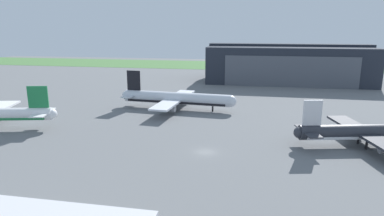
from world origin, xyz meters
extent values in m
plane|color=slate|center=(0.00, 0.00, 0.00)|extent=(440.00, 440.00, 0.00)
cube|color=#4B793F|center=(0.00, 174.73, 0.04)|extent=(440.00, 56.00, 0.08)
cube|color=#232833|center=(25.87, 105.75, 8.83)|extent=(78.22, 34.40, 17.65)
cube|color=#4C515B|center=(25.87, 88.39, 7.06)|extent=(59.45, 0.30, 14.12)
cube|color=#232833|center=(25.87, 105.75, 18.25)|extent=(78.22, 8.26, 1.20)
cylinder|color=#282B33|center=(36.24, 10.45, 3.55)|extent=(32.29, 10.58, 3.41)
sphere|color=#282B33|center=(20.48, 6.82, 3.55)|extent=(2.66, 2.66, 2.66)
cube|color=silver|center=(36.24, 10.45, 2.62)|extent=(29.77, 10.03, 0.60)
cube|color=silver|center=(23.00, 7.40, 8.16)|extent=(4.19, 1.33, 5.80)
cube|color=#282B33|center=(22.95, 4.73, 3.89)|extent=(3.91, 5.30, 0.28)
cube|color=#282B33|center=(21.79, 9.78, 3.89)|extent=(3.91, 5.30, 0.28)
cube|color=#282B33|center=(33.82, 18.06, 3.13)|extent=(8.20, 14.85, 0.56)
cylinder|color=gray|center=(34.86, 17.15, 1.89)|extent=(3.58, 2.55, 1.88)
cylinder|color=black|center=(35.38, 8.41, 0.92)|extent=(0.56, 0.56, 1.85)
cylinder|color=black|center=(34.58, 11.90, 0.92)|extent=(0.56, 0.56, 1.85)
cylinder|color=silver|center=(-15.38, 37.57, 3.80)|extent=(36.54, 6.79, 3.96)
sphere|color=silver|center=(2.73, 36.14, 3.80)|extent=(3.80, 3.80, 3.80)
sphere|color=silver|center=(-33.50, 38.99, 3.80)|extent=(3.09, 3.09, 3.09)
cube|color=black|center=(-15.38, 37.57, 2.71)|extent=(33.65, 6.61, 0.69)
cube|color=black|center=(-30.60, 38.77, 9.14)|extent=(4.74, 0.77, 6.72)
cube|color=silver|center=(-31.56, 35.86, 4.19)|extent=(3.70, 5.78, 0.28)
cube|color=silver|center=(-31.09, 41.78, 4.19)|extent=(3.70, 5.78, 0.28)
cube|color=silver|center=(-16.78, 29.10, 3.30)|extent=(6.97, 15.34, 0.56)
cube|color=silver|center=(-15.44, 46.15, 3.30)|extent=(6.97, 15.34, 0.56)
cylinder|color=gray|center=(-15.89, 30.23, 1.92)|extent=(3.92, 2.46, 2.18)
cylinder|color=gray|center=(-14.73, 44.90, 1.92)|extent=(3.92, 2.46, 2.18)
cylinder|color=black|center=(-3.06, 36.60, 0.91)|extent=(0.56, 0.56, 1.82)
cylinder|color=black|center=(-17.00, 35.61, 0.91)|extent=(0.56, 0.56, 1.82)
cylinder|color=black|center=(-16.67, 39.75, 0.91)|extent=(0.56, 0.56, 1.82)
sphere|color=white|center=(-42.97, 9.46, 4.27)|extent=(2.67, 2.67, 2.67)
cube|color=#1E7A42|center=(-46.11, 8.71, 8.89)|extent=(5.19, 1.61, 5.81)
cube|color=white|center=(-45.93, 11.42, 4.61)|extent=(4.64, 5.50, 0.28)
cube|color=white|center=(-44.72, 6.37, 4.61)|extent=(4.64, 5.50, 0.28)
camera|label=1|loc=(9.89, -68.77, 26.75)|focal=31.31mm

